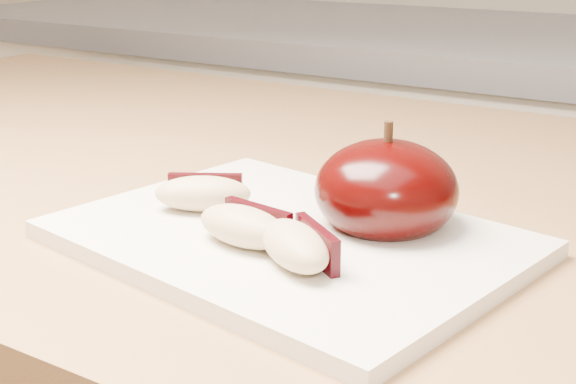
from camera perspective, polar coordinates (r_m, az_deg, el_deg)
The scene contains 5 objects.
cutting_board at distance 0.49m, azimuth 0.00°, elevation -3.35°, with size 0.27×0.20×0.01m, color silver.
apple_half at distance 0.50m, azimuth 6.99°, elevation 0.14°, with size 0.10×0.10×0.07m.
apple_wedge_a at distance 0.53m, azimuth -6.05°, elevation -0.07°, with size 0.07×0.06×0.02m.
apple_wedge_b at distance 0.47m, azimuth -3.09°, elevation -2.41°, with size 0.07×0.04×0.02m.
apple_wedge_c at distance 0.44m, azimuth 0.67°, elevation -3.81°, with size 0.07×0.06×0.02m.
Camera 1 is at (0.21, -0.03, 1.09)m, focal length 50.00 mm.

